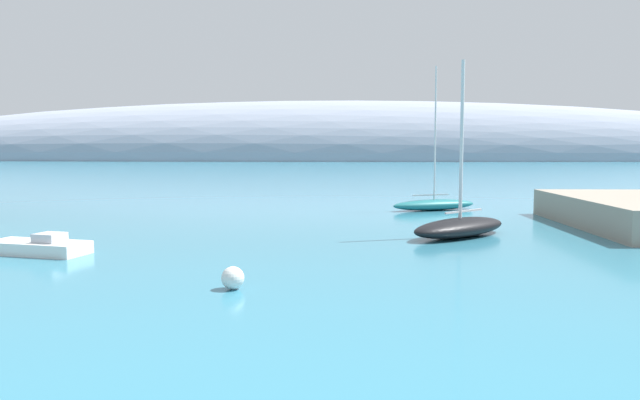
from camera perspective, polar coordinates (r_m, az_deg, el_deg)
distant_ridge at (r=220.26m, az=1.46°, el=3.79°), size 376.59×51.98×42.72m
sailboat_teal_near_shore at (r=46.58m, az=10.71°, el=-0.33°), size 6.97×4.04×10.80m
sailboat_black_mid_mooring at (r=33.18m, az=13.06°, el=-2.39°), size 6.77×6.48×9.34m
motorboat_white_foreground at (r=30.02m, az=-25.08°, el=-4.00°), size 5.16×2.89×0.97m
mooring_buoy_white at (r=20.75m, az=-8.23°, el=-7.29°), size 0.78×0.78×0.78m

